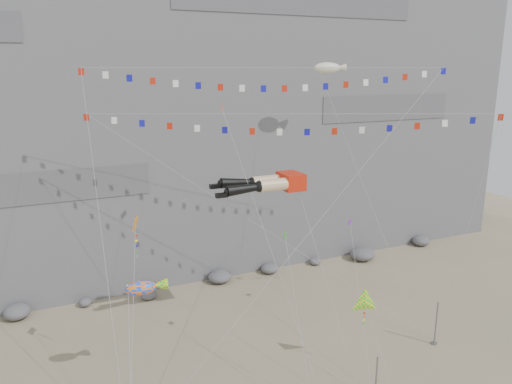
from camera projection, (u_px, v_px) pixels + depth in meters
ground at (294, 364)px, 39.27m from camera, size 120.00×120.00×0.00m
cliff at (174, 48)px, 61.53m from camera, size 80.00×28.00×50.00m
talus_boulders at (220, 277)px, 54.17m from camera, size 60.00×3.00×1.20m
anchor_pole_center at (376, 383)px, 33.68m from camera, size 0.12×0.12×3.97m
anchor_pole_right at (436, 323)px, 41.64m from camera, size 0.12×0.12×3.89m
legs_kite at (268, 184)px, 39.76m from camera, size 7.57×13.33×18.23m
flag_banner_upper at (274, 68)px, 41.04m from camera, size 30.24×15.45×29.73m
flag_banner_lower at (294, 114)px, 40.43m from camera, size 30.81×14.26×22.77m
harlequin_kite at (135, 224)px, 34.44m from camera, size 3.34×7.45×13.95m
fish_windsock at (141, 289)px, 33.60m from camera, size 3.93×6.49×10.23m
delta_kite at (365, 303)px, 37.14m from camera, size 2.35×6.64×8.35m
blimp_windsock at (327, 69)px, 48.88m from camera, size 4.18×14.48×26.41m
small_kite_a at (224, 114)px, 40.44m from camera, size 2.63×14.68×24.07m
small_kite_b at (350, 225)px, 43.48m from camera, size 4.80×10.12×14.12m
small_kite_c at (285, 238)px, 37.12m from camera, size 2.14×8.17×12.98m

